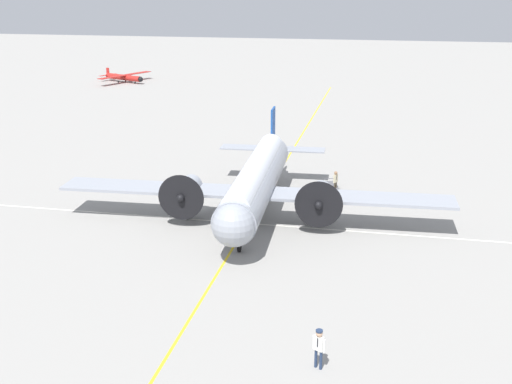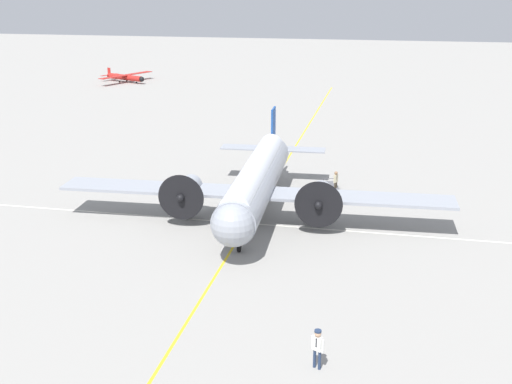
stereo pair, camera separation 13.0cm
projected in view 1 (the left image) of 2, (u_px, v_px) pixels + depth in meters
ground_plane at (256, 216)px, 45.79m from camera, size 300.00×300.00×0.00m
apron_line_eastwest at (253, 215)px, 45.83m from camera, size 120.00×0.16×0.01m
apron_line_northsouth at (251, 224)px, 44.26m from camera, size 0.16×120.00×0.01m
airliner_main at (255, 183)px, 44.56m from camera, size 19.69×27.17×6.08m
crew_foreground at (319, 344)px, 27.33m from camera, size 0.42×0.57×1.86m
passenger_boarding at (336, 179)px, 50.61m from camera, size 0.53×0.34×1.71m
suitcase_near_door at (322, 189)px, 50.98m from camera, size 0.50×0.13×0.49m
baggage_cart at (331, 186)px, 51.59m from camera, size 2.56×1.52×0.56m
light_aircraft_distant at (125, 77)px, 106.47m from camera, size 10.80×8.37×2.13m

